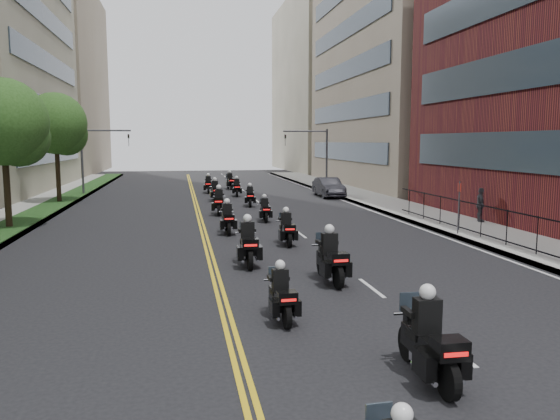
{
  "coord_description": "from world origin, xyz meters",
  "views": [
    {
      "loc": [
        -2.57,
        -5.64,
        4.51
      ],
      "look_at": [
        1.19,
        14.72,
        1.9
      ],
      "focal_mm": 35.0,
      "sensor_mm": 36.0,
      "label": 1
    }
  ],
  "objects_px": {
    "motorcycle_11": "(237,188)",
    "parked_sedan": "(329,187)",
    "motorcycle_10": "(215,192)",
    "motorcycle_3": "(331,260)",
    "motorcycle_6": "(227,220)",
    "motorcycle_4": "(248,245)",
    "motorcycle_5": "(286,230)",
    "motorcycle_9": "(250,197)",
    "motorcycle_2": "(281,297)",
    "motorcycle_1": "(429,344)",
    "pedestrian_c": "(480,205)",
    "motorcycle_8": "(219,203)",
    "motorcycle_12": "(208,185)",
    "motorcycle_13": "(230,182)",
    "motorcycle_7": "(265,211)"
  },
  "relations": [
    {
      "from": "motorcycle_3",
      "to": "pedestrian_c",
      "type": "relative_size",
      "value": 1.37
    },
    {
      "from": "motorcycle_6",
      "to": "pedestrian_c",
      "type": "relative_size",
      "value": 1.26
    },
    {
      "from": "motorcycle_1",
      "to": "motorcycle_10",
      "type": "distance_m",
      "value": 32.28
    },
    {
      "from": "motorcycle_8",
      "to": "pedestrian_c",
      "type": "height_order",
      "value": "pedestrian_c"
    },
    {
      "from": "motorcycle_9",
      "to": "motorcycle_3",
      "type": "bearing_deg",
      "value": -85.2
    },
    {
      "from": "motorcycle_8",
      "to": "motorcycle_1",
      "type": "bearing_deg",
      "value": -79.69
    },
    {
      "from": "motorcycle_9",
      "to": "motorcycle_2",
      "type": "bearing_deg",
      "value": -90.41
    },
    {
      "from": "motorcycle_9",
      "to": "motorcycle_13",
      "type": "distance_m",
      "value": 13.92
    },
    {
      "from": "motorcycle_2",
      "to": "motorcycle_12",
      "type": "height_order",
      "value": "motorcycle_12"
    },
    {
      "from": "motorcycle_4",
      "to": "motorcycle_12",
      "type": "height_order",
      "value": "motorcycle_4"
    },
    {
      "from": "motorcycle_2",
      "to": "motorcycle_6",
      "type": "height_order",
      "value": "motorcycle_6"
    },
    {
      "from": "motorcycle_13",
      "to": "motorcycle_11",
      "type": "bearing_deg",
      "value": -96.05
    },
    {
      "from": "motorcycle_9",
      "to": "motorcycle_11",
      "type": "distance_m",
      "value": 7.13
    },
    {
      "from": "motorcycle_4",
      "to": "motorcycle_5",
      "type": "height_order",
      "value": "motorcycle_4"
    },
    {
      "from": "motorcycle_1",
      "to": "motorcycle_2",
      "type": "bearing_deg",
      "value": 118.36
    },
    {
      "from": "motorcycle_12",
      "to": "motorcycle_4",
      "type": "bearing_deg",
      "value": -86.44
    },
    {
      "from": "motorcycle_10",
      "to": "motorcycle_3",
      "type": "bearing_deg",
      "value": -87.71
    },
    {
      "from": "motorcycle_2",
      "to": "motorcycle_7",
      "type": "distance_m",
      "value": 17.27
    },
    {
      "from": "motorcycle_2",
      "to": "motorcycle_3",
      "type": "xyz_separation_m",
      "value": [
        2.24,
        3.38,
        0.13
      ]
    },
    {
      "from": "motorcycle_8",
      "to": "motorcycle_10",
      "type": "relative_size",
      "value": 1.03
    },
    {
      "from": "motorcycle_4",
      "to": "motorcycle_12",
      "type": "relative_size",
      "value": 1.08
    },
    {
      "from": "motorcycle_4",
      "to": "motorcycle_10",
      "type": "relative_size",
      "value": 1.04
    },
    {
      "from": "motorcycle_1",
      "to": "motorcycle_9",
      "type": "height_order",
      "value": "motorcycle_1"
    },
    {
      "from": "motorcycle_3",
      "to": "motorcycle_5",
      "type": "bearing_deg",
      "value": 89.37
    },
    {
      "from": "motorcycle_11",
      "to": "parked_sedan",
      "type": "height_order",
      "value": "motorcycle_11"
    },
    {
      "from": "motorcycle_10",
      "to": "pedestrian_c",
      "type": "height_order",
      "value": "pedestrian_c"
    },
    {
      "from": "motorcycle_5",
      "to": "motorcycle_7",
      "type": "relative_size",
      "value": 1.07
    },
    {
      "from": "motorcycle_11",
      "to": "pedestrian_c",
      "type": "xyz_separation_m",
      "value": [
        11.44,
        -17.72,
        0.41
      ]
    },
    {
      "from": "motorcycle_1",
      "to": "motorcycle_6",
      "type": "xyz_separation_m",
      "value": [
        -2.29,
        17.33,
        -0.05
      ]
    },
    {
      "from": "motorcycle_13",
      "to": "motorcycle_3",
      "type": "bearing_deg",
      "value": -95.47
    },
    {
      "from": "motorcycle_11",
      "to": "parked_sedan",
      "type": "bearing_deg",
      "value": -10.04
    },
    {
      "from": "motorcycle_9",
      "to": "parked_sedan",
      "type": "relative_size",
      "value": 0.46
    },
    {
      "from": "motorcycle_5",
      "to": "motorcycle_1",
      "type": "bearing_deg",
      "value": -88.43
    },
    {
      "from": "motorcycle_6",
      "to": "motorcycle_2",
      "type": "bearing_deg",
      "value": -88.78
    },
    {
      "from": "motorcycle_11",
      "to": "motorcycle_12",
      "type": "xyz_separation_m",
      "value": [
        -2.16,
        3.32,
        0.02
      ]
    },
    {
      "from": "motorcycle_13",
      "to": "motorcycle_4",
      "type": "bearing_deg",
      "value": -99.58
    },
    {
      "from": "motorcycle_7",
      "to": "motorcycle_4",
      "type": "bearing_deg",
      "value": -100.03
    },
    {
      "from": "motorcycle_4",
      "to": "motorcycle_10",
      "type": "height_order",
      "value": "motorcycle_4"
    },
    {
      "from": "motorcycle_13",
      "to": "pedestrian_c",
      "type": "distance_m",
      "value": 27.02
    },
    {
      "from": "motorcycle_4",
      "to": "motorcycle_13",
      "type": "height_order",
      "value": "motorcycle_4"
    },
    {
      "from": "motorcycle_11",
      "to": "motorcycle_5",
      "type": "bearing_deg",
      "value": -86.21
    },
    {
      "from": "motorcycle_6",
      "to": "motorcycle_11",
      "type": "relative_size",
      "value": 1.03
    },
    {
      "from": "motorcycle_7",
      "to": "parked_sedan",
      "type": "relative_size",
      "value": 0.44
    },
    {
      "from": "motorcycle_6",
      "to": "motorcycle_10",
      "type": "relative_size",
      "value": 0.96
    },
    {
      "from": "motorcycle_1",
      "to": "motorcycle_3",
      "type": "xyz_separation_m",
      "value": [
        0.15,
        7.35,
        0.01
      ]
    },
    {
      "from": "motorcycle_7",
      "to": "motorcycle_13",
      "type": "bearing_deg",
      "value": 92.01
    },
    {
      "from": "motorcycle_5",
      "to": "motorcycle_7",
      "type": "bearing_deg",
      "value": 90.44
    },
    {
      "from": "motorcycle_7",
      "to": "motorcycle_9",
      "type": "bearing_deg",
      "value": 91.24
    },
    {
      "from": "motorcycle_5",
      "to": "motorcycle_7",
      "type": "xyz_separation_m",
      "value": [
        0.14,
        7.14,
        -0.04
      ]
    },
    {
      "from": "motorcycle_1",
      "to": "motorcycle_5",
      "type": "bearing_deg",
      "value": 90.58
    }
  ]
}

